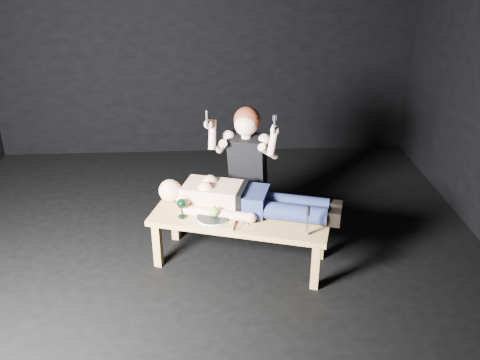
{
  "coord_description": "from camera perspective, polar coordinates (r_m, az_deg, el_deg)",
  "views": [
    {
      "loc": [
        0.08,
        -3.76,
        2.64
      ],
      "look_at": [
        0.3,
        0.09,
        0.75
      ],
      "focal_mm": 39.92,
      "sensor_mm": 36.0,
      "label": 1
    }
  ],
  "objects": [
    {
      "name": "plate",
      "position": [
        4.3,
        -2.97,
        -4.03
      ],
      "size": [
        0.29,
        0.29,
        0.02
      ],
      "primitive_type": "cylinder",
      "rotation": [
        0.0,
        0.0,
        -0.19
      ],
      "color": "white",
      "rests_on": "serving_tray"
    },
    {
      "name": "carving_knife",
      "position": [
        4.1,
        7.25,
        -4.36
      ],
      "size": [
        0.04,
        0.04,
        0.25
      ],
      "primitive_type": null,
      "rotation": [
        0.0,
        0.0,
        -0.29
      ],
      "color": "#B2B2B7",
      "rests_on": "table"
    },
    {
      "name": "spoon_flat",
      "position": [
        4.3,
        0.56,
        -4.41
      ],
      "size": [
        0.06,
        0.15,
        0.01
      ],
      "primitive_type": "cube",
      "rotation": [
        0.0,
        0.0,
        0.29
      ],
      "color": "#B2B2B7",
      "rests_on": "table"
    },
    {
      "name": "table",
      "position": [
        4.5,
        0.04,
        -6.29
      ],
      "size": [
        1.55,
        0.94,
        0.45
      ],
      "primitive_type": "cube",
      "rotation": [
        0.0,
        0.0,
        -0.29
      ],
      "color": "tan",
      "rests_on": "ground"
    },
    {
      "name": "goblet",
      "position": [
        4.35,
        -6.23,
        -3.01
      ],
      "size": [
        0.1,
        0.1,
        0.17
      ],
      "primitive_type": null,
      "rotation": [
        0.0,
        0.0,
        -0.29
      ],
      "color": "black",
      "rests_on": "table"
    },
    {
      "name": "serving_tray",
      "position": [
        4.31,
        -2.96,
        -4.27
      ],
      "size": [
        0.42,
        0.33,
        0.02
      ],
      "primitive_type": "cube",
      "rotation": [
        0.0,
        0.0,
        -0.19
      ],
      "color": "tan",
      "rests_on": "table"
    },
    {
      "name": "kneeling_woman",
      "position": [
        4.77,
        0.99,
        1.28
      ],
      "size": [
        0.88,
        0.93,
        1.27
      ],
      "primitive_type": null,
      "rotation": [
        0.0,
        0.0,
        -0.31
      ],
      "color": "black",
      "rests_on": "ground"
    },
    {
      "name": "knife_flat",
      "position": [
        4.25,
        0.1,
        -4.86
      ],
      "size": [
        0.09,
        0.14,
        0.01
      ],
      "primitive_type": "cube",
      "rotation": [
        0.0,
        0.0,
        -0.57
      ],
      "color": "#B2B2B7",
      "rests_on": "table"
    },
    {
      "name": "back_wall",
      "position": [
        6.36,
        -4.06,
        15.73
      ],
      "size": [
        5.0,
        0.0,
        5.0
      ],
      "primitive_type": "plane",
      "rotation": [
        1.57,
        0.0,
        0.0
      ],
      "color": "black",
      "rests_on": "ground"
    },
    {
      "name": "apple",
      "position": [
        4.28,
        -2.74,
        -3.39
      ],
      "size": [
        0.08,
        0.08,
        0.08
      ],
      "primitive_type": "sphere",
      "color": "#5F9D2C",
      "rests_on": "plate"
    },
    {
      "name": "ground",
      "position": [
        4.59,
        -3.68,
        -9.04
      ],
      "size": [
        5.0,
        5.0,
        0.0
      ],
      "primitive_type": "plane",
      "color": "black",
      "rests_on": "ground"
    },
    {
      "name": "lying_man",
      "position": [
        4.4,
        0.88,
        -1.82
      ],
      "size": [
        1.47,
        0.81,
        0.25
      ],
      "primitive_type": null,
      "rotation": [
        0.0,
        0.0,
        -0.29
      ],
      "color": "beige",
      "rests_on": "table"
    },
    {
      "name": "fork_flat",
      "position": [
        4.31,
        -4.71,
        -4.44
      ],
      "size": [
        0.06,
        0.15,
        0.01
      ],
      "primitive_type": "cube",
      "rotation": [
        0.0,
        0.0,
        -0.29
      ],
      "color": "#B2B2B7",
      "rests_on": "table"
    }
  ]
}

